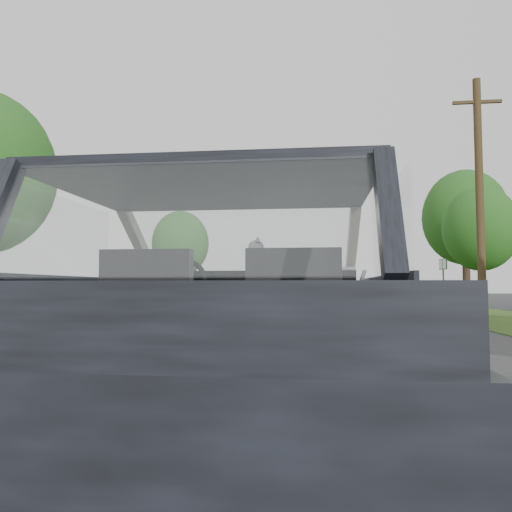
% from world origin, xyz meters
% --- Properties ---
extents(ground, '(140.00, 140.00, 0.00)m').
position_xyz_m(ground, '(0.00, 0.00, 0.00)').
color(ground, '#444444').
rests_on(ground, ground).
extents(subject_car, '(1.80, 4.00, 1.45)m').
position_xyz_m(subject_car, '(0.00, 0.00, 0.72)').
color(subject_car, black).
rests_on(subject_car, ground).
extents(dashboard, '(1.58, 0.45, 0.30)m').
position_xyz_m(dashboard, '(0.00, 0.62, 0.85)').
color(dashboard, black).
rests_on(dashboard, subject_car).
extents(driver_seat, '(0.50, 0.72, 0.42)m').
position_xyz_m(driver_seat, '(-0.40, -0.29, 0.88)').
color(driver_seat, black).
rests_on(driver_seat, subject_car).
extents(passenger_seat, '(0.50, 0.72, 0.42)m').
position_xyz_m(passenger_seat, '(0.40, -0.29, 0.88)').
color(passenger_seat, black).
rests_on(passenger_seat, subject_car).
extents(steering_wheel, '(0.36, 0.36, 0.04)m').
position_xyz_m(steering_wheel, '(-0.40, 0.33, 0.92)').
color(steering_wheel, black).
rests_on(steering_wheel, dashboard).
extents(cat, '(0.59, 0.25, 0.25)m').
position_xyz_m(cat, '(0.34, 0.62, 1.08)').
color(cat, gray).
rests_on(cat, dashboard).
extents(guardrail, '(0.05, 90.00, 0.32)m').
position_xyz_m(guardrail, '(4.30, 10.00, 0.58)').
color(guardrail, gray).
rests_on(guardrail, ground).
extents(other_car, '(2.45, 4.90, 1.54)m').
position_xyz_m(other_car, '(-1.42, 17.09, 0.77)').
color(other_car, '#A1A3AB').
rests_on(other_car, ground).
extents(highway_sign, '(0.26, 0.97, 2.41)m').
position_xyz_m(highway_sign, '(7.47, 24.92, 1.20)').
color(highway_sign, '#0D561E').
rests_on(highway_sign, ground).
extents(utility_pole, '(0.30, 0.30, 7.60)m').
position_xyz_m(utility_pole, '(5.78, 13.40, 3.80)').
color(utility_pole, '#483721').
rests_on(utility_pole, ground).
extents(tree_2, '(5.70, 5.70, 6.91)m').
position_xyz_m(tree_2, '(10.78, 29.04, 3.45)').
color(tree_2, '#1D581C').
rests_on(tree_2, ground).
extents(tree_3, '(7.69, 7.69, 9.34)m').
position_xyz_m(tree_3, '(11.73, 35.37, 4.67)').
color(tree_3, '#1D581C').
rests_on(tree_3, ground).
extents(tree_6, '(5.27, 5.27, 6.24)m').
position_xyz_m(tree_6, '(-9.12, 32.20, 3.12)').
color(tree_6, '#1D581C').
rests_on(tree_6, ground).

